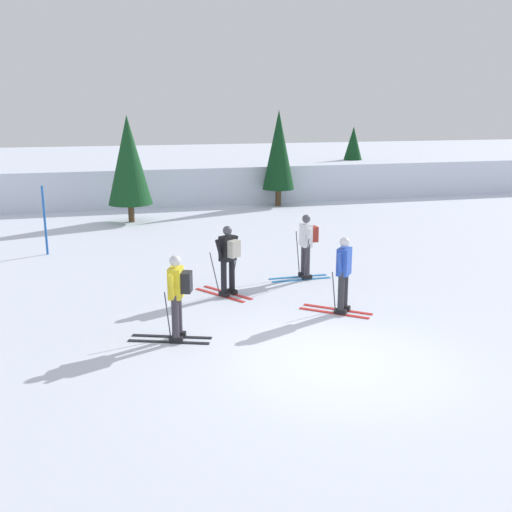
{
  "coord_description": "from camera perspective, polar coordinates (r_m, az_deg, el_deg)",
  "views": [
    {
      "loc": [
        -3.84,
        -9.34,
        4.48
      ],
      "look_at": [
        -0.28,
        4.34,
        0.9
      ],
      "focal_mm": 42.18,
      "sensor_mm": 36.0,
      "label": 1
    }
  ],
  "objects": [
    {
      "name": "conifer_far_centre",
      "position": [
        27.15,
        2.16,
        9.99
      ],
      "size": [
        1.44,
        1.44,
        4.25
      ],
      "color": "#513823",
      "rests_on": "ground"
    },
    {
      "name": "trail_marker_pole",
      "position": [
        19.33,
        -19.4,
        3.19
      ],
      "size": [
        0.07,
        0.07,
        2.11
      ],
      "primitive_type": "cylinder",
      "color": "#1E56AD",
      "rests_on": "ground"
    },
    {
      "name": "skier_yellow",
      "position": [
        11.64,
        -7.48,
        -3.55
      ],
      "size": [
        1.63,
        0.95,
        1.71
      ],
      "color": "black",
      "rests_on": "ground"
    },
    {
      "name": "far_snow_ridge",
      "position": [
        30.88,
        -7.4,
        7.33
      ],
      "size": [
        80.0,
        7.59,
        1.7
      ],
      "primitive_type": "cube",
      "color": "silver",
      "rests_on": "ground"
    },
    {
      "name": "ground_plane",
      "position": [
        11.05,
        7.18,
        -9.83
      ],
      "size": [
        120.0,
        120.0,
        0.0
      ],
      "primitive_type": "plane",
      "color": "silver"
    },
    {
      "name": "skier_white",
      "position": [
        15.76,
        4.82,
        1.23
      ],
      "size": [
        1.61,
        1.0,
        1.71
      ],
      "color": "#237AC6",
      "rests_on": "ground"
    },
    {
      "name": "skier_black",
      "position": [
        14.26,
        -2.64,
        -0.12
      ],
      "size": [
        1.21,
        1.53,
        1.71
      ],
      "color": "red",
      "rests_on": "ground"
    },
    {
      "name": "conifer_far_right",
      "position": [
        31.75,
        9.17,
        9.63
      ],
      "size": [
        1.48,
        1.48,
        3.38
      ],
      "color": "#513823",
      "rests_on": "ground"
    },
    {
      "name": "skier_blue",
      "position": [
        13.22,
        8.27,
        -1.58
      ],
      "size": [
        1.47,
        1.31,
        1.71
      ],
      "color": "red",
      "rests_on": "ground"
    },
    {
      "name": "conifer_far_left",
      "position": [
        23.77,
        -11.99,
        8.87
      ],
      "size": [
        1.7,
        1.7,
        4.1
      ],
      "color": "#513823",
      "rests_on": "ground"
    }
  ]
}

